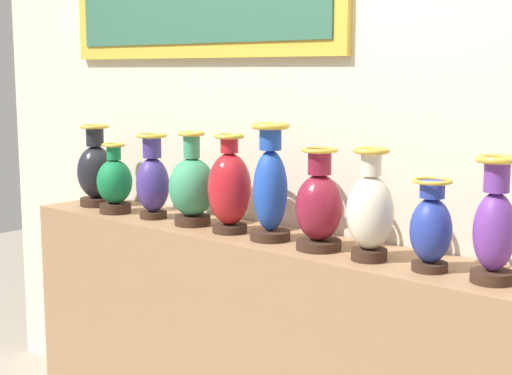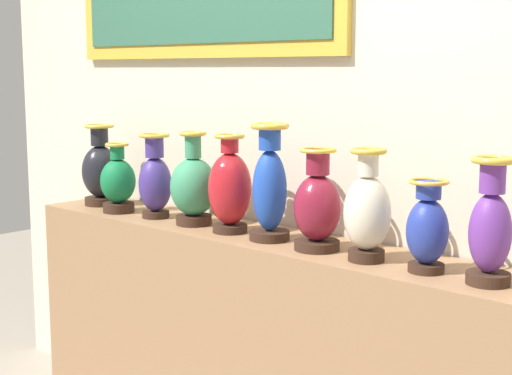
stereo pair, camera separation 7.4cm
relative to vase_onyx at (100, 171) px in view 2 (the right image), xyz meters
The scene contains 12 objects.
display_shelf 1.15m from the vase_onyx, ahead, with size 2.28×0.37×0.98m, color #99704C.
back_wall 1.01m from the vase_onyx, 15.03° to the left, with size 3.82×0.14×2.81m.
vase_onyx is the anchor object (origin of this frame).
vase_emerald 0.21m from the vase_onyx, 15.86° to the right, with size 0.15×0.15×0.30m.
vase_indigo 0.42m from the vase_onyx, ahead, with size 0.14×0.14×0.35m.
vase_jade 0.64m from the vase_onyx, ahead, with size 0.18×0.18×0.37m.
vase_crimson 0.85m from the vase_onyx, ahead, with size 0.17×0.17×0.37m.
vase_sapphire 1.05m from the vase_onyx, ahead, with size 0.15×0.15×0.42m.
vase_burgundy 1.27m from the vase_onyx, ahead, with size 0.16×0.16×0.35m.
vase_ivory 1.48m from the vase_onyx, ahead, with size 0.15×0.15×0.37m.
vase_cobalt 1.70m from the vase_onyx, ahead, with size 0.13×0.13×0.28m.
vase_violet 1.90m from the vase_onyx, ahead, with size 0.13×0.13×0.37m.
Camera 2 is at (1.90, -2.06, 1.59)m, focal length 53.78 mm.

